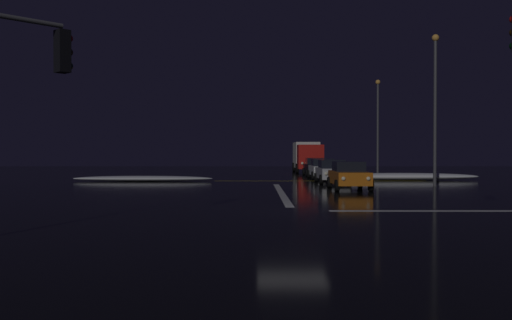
# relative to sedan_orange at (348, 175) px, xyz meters

# --- Properties ---
(ground) EXTENTS (120.00, 120.00, 0.10)m
(ground) POSITION_rel_sedan_orange_xyz_m (-3.90, -11.09, -0.85)
(ground) COLOR black
(stop_line_north) EXTENTS (0.35, 14.79, 0.01)m
(stop_line_north) POSITION_rel_sedan_orange_xyz_m (-3.90, -2.48, -0.80)
(stop_line_north) COLOR white
(stop_line_north) RESTS_ON ground
(centre_line_ns) EXTENTS (22.00, 0.15, 0.01)m
(centre_line_ns) POSITION_rel_sedan_orange_xyz_m (-3.90, 9.12, -0.80)
(centre_line_ns) COLOR yellow
(centre_line_ns) RESTS_ON ground
(snow_bank_left_curb) EXTENTS (10.02, 1.50, 0.39)m
(snow_bank_left_curb) POSITION_rel_sedan_orange_xyz_m (-13.32, 8.66, -0.61)
(snow_bank_left_curb) COLOR white
(snow_bank_left_curb) RESTS_ON ground
(snow_bank_right_curb) EXTENTS (11.74, 1.50, 0.54)m
(snow_bank_right_curb) POSITION_rel_sedan_orange_xyz_m (5.51, 10.22, -0.53)
(snow_bank_right_curb) COLOR white
(snow_bank_right_curb) RESTS_ON ground
(sedan_orange) EXTENTS (2.02, 4.33, 1.57)m
(sedan_orange) POSITION_rel_sedan_orange_xyz_m (0.00, 0.00, 0.00)
(sedan_orange) COLOR #C66014
(sedan_orange) RESTS_ON ground
(sedan_silver) EXTENTS (2.02, 4.33, 1.57)m
(sedan_silver) POSITION_rel_sedan_orange_xyz_m (-0.08, 6.43, 0.00)
(sedan_silver) COLOR #B7B7BC
(sedan_silver) RESTS_ON ground
(sedan_white) EXTENTS (2.02, 4.33, 1.57)m
(sedan_white) POSITION_rel_sedan_orange_xyz_m (-0.04, 12.00, 0.00)
(sedan_white) COLOR silver
(sedan_white) RESTS_ON ground
(sedan_black) EXTENTS (2.02, 4.33, 1.57)m
(sedan_black) POSITION_rel_sedan_orange_xyz_m (0.01, 17.46, 0.00)
(sedan_black) COLOR black
(sedan_black) RESTS_ON ground
(box_truck) EXTENTS (2.68, 8.28, 3.08)m
(box_truck) POSITION_rel_sedan_orange_xyz_m (-0.02, 25.10, 0.91)
(box_truck) COLOR red
(box_truck) RESTS_ON ground
(streetlamp_right_far) EXTENTS (0.44, 0.44, 8.62)m
(streetlamp_right_far) POSITION_rel_sedan_orange_xyz_m (5.81, 19.12, 4.19)
(streetlamp_right_far) COLOR #424247
(streetlamp_right_far) RESTS_ON ground
(streetlamp_right_near) EXTENTS (0.44, 0.44, 9.33)m
(streetlamp_right_near) POSITION_rel_sedan_orange_xyz_m (5.81, 3.12, 4.56)
(streetlamp_right_near) COLOR #424247
(streetlamp_right_near) RESTS_ON ground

